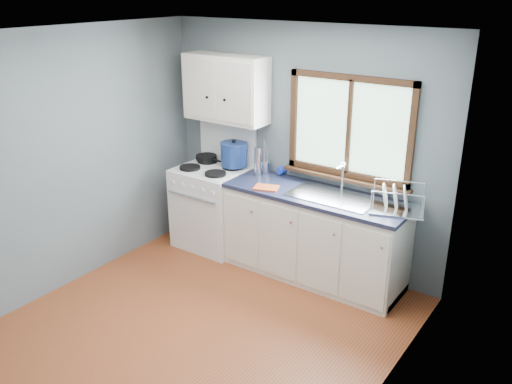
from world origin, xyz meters
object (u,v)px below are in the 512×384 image
Objects in this scene: gas_range at (213,204)px; thermos at (258,162)px; skillet at (206,157)px; utensil_crock at (265,166)px; dish_rack at (396,204)px; base_cabinets at (314,240)px; sink at (332,203)px; stockpot at (234,154)px.

thermos is (0.54, 0.11, 0.58)m from gas_range.
utensil_crock is (0.75, 0.09, 0.01)m from skillet.
utensil_crock reaches higher than dish_rack.
base_cabinets is 2.20× the size of sink.
skillet reaches higher than base_cabinets.
sink is at bearing -0.13° from base_cabinets.
stockpot is 1.92m from dish_rack.
utensil_crock reaches higher than skillet.
stockpot is at bearing 173.89° from thermos.
stockpot reaches higher than thermos.
utensil_crock is at bearing 163.98° from base_cabinets.
utensil_crock is 0.63× the size of dish_rack.
thermos reaches higher than skillet.
dish_rack is at bearing 2.64° from base_cabinets.
utensil_crock reaches higher than sink.
skillet is (-0.19, 0.14, 0.49)m from gas_range.
utensil_crock is at bearing 84.18° from thermos.
gas_range is at bearing -168.32° from thermos.
thermos is at bearing 159.14° from dish_rack.
stockpot is at bearing 9.99° from skillet.
skillet is 0.41m from stockpot.
skillet is 0.67× the size of dish_rack.
gas_range reaches higher than thermos.
sink is 2.38× the size of utensil_crock.
skillet is at bearing 175.72° from sink.
base_cabinets is at bearing 163.86° from dish_rack.
sink is 0.96m from utensil_crock.
skillet is at bearing -173.20° from utensil_crock.
base_cabinets is at bearing 179.87° from sink.
stockpot reaches higher than skillet.
gas_range is at bearing 162.74° from dish_rack.
dish_rack is (1.91, -0.09, -0.11)m from stockpot.
utensil_crock reaches higher than base_cabinets.
sink is at bearing 0.71° from gas_range.
gas_range reaches higher than stockpot.
sink is (1.49, 0.02, 0.37)m from gas_range.
skillet is at bearing 143.45° from gas_range.
base_cabinets is 1.61m from skillet.
dish_rack is (0.80, 0.04, 0.57)m from base_cabinets.
gas_range is 1.62× the size of sink.
dish_rack is at bearing -2.09° from thermos.
utensil_crock is (0.36, 0.08, -0.10)m from stockpot.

